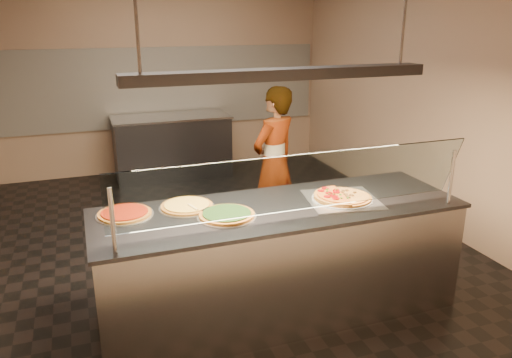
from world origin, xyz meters
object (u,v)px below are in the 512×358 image
object	(u,v)px
half_pizza_sausage	(354,195)
worker	(274,162)
half_pizza_pepperoni	(330,197)
perforated_tray	(342,199)
pizza_spinach	(227,214)
prep_table	(172,146)
pizza_cheese	(187,206)
sneeze_guard	(299,184)
pizza_spatula	(200,208)
pizza_tomato	(125,213)
serving_counter	(279,260)
heat_lamp_housing	(282,74)

from	to	relation	value
half_pizza_sausage	worker	xyz separation A→B (m)	(-0.10, 1.50, -0.13)
half_pizza_sausage	half_pizza_pepperoni	bearing A→B (deg)	-179.73
perforated_tray	pizza_spinach	size ratio (longest dim) A/B	1.45
half_pizza_sausage	prep_table	distance (m)	4.08
perforated_tray	pizza_cheese	size ratio (longest dim) A/B	1.49
sneeze_guard	pizza_spatula	distance (m)	0.80
half_pizza_sausage	worker	size ratio (longest dim) A/B	0.30
half_pizza_sausage	pizza_spatula	distance (m)	1.26
perforated_tray	worker	xyz separation A→B (m)	(0.01, 1.50, -0.11)
half_pizza_pepperoni	pizza_spinach	world-z (taller)	half_pizza_pepperoni
half_pizza_sausage	pizza_spinach	size ratio (longest dim) A/B	1.11
half_pizza_pepperoni	perforated_tray	bearing A→B (deg)	-0.73
prep_table	pizza_spatula	bearing A→B (deg)	-97.30
half_pizza_pepperoni	sneeze_guard	bearing A→B (deg)	-143.40
pizza_spinach	pizza_cheese	bearing A→B (deg)	130.01
pizza_spinach	pizza_tomato	world-z (taller)	pizza_spinach
sneeze_guard	half_pizza_sausage	xyz separation A→B (m)	(0.64, 0.31, -0.27)
worker	sneeze_guard	bearing A→B (deg)	45.12
serving_counter	perforated_tray	xyz separation A→B (m)	(0.53, -0.03, 0.47)
half_pizza_sausage	pizza_spatula	size ratio (longest dim) A/B	2.21
pizza_spinach	worker	size ratio (longest dim) A/B	0.27
worker	perforated_tray	bearing A→B (deg)	61.43
pizza_cheese	worker	distance (m)	1.76
pizza_cheese	heat_lamp_housing	bearing A→B (deg)	-18.38
pizza_tomato	prep_table	world-z (taller)	pizza_tomato
worker	prep_table	bearing A→B (deg)	-103.18
prep_table	worker	distance (m)	2.59
serving_counter	heat_lamp_housing	world-z (taller)	heat_lamp_housing
perforated_tray	pizza_spatula	distance (m)	1.15
sneeze_guard	heat_lamp_housing	xyz separation A→B (m)	(0.00, 0.34, 0.72)
pizza_spinach	pizza_cheese	xyz separation A→B (m)	(-0.24, 0.29, -0.00)
pizza_spinach	heat_lamp_housing	distance (m)	1.10
serving_counter	half_pizza_sausage	size ratio (longest dim) A/B	5.87
sneeze_guard	worker	bearing A→B (deg)	73.31
pizza_spatula	pizza_tomato	bearing A→B (deg)	166.91
pizza_spinach	pizza_spatula	bearing A→B (deg)	135.19
prep_table	worker	bearing A→B (deg)	-74.99
perforated_tray	half_pizza_sausage	xyz separation A→B (m)	(0.11, 0.00, 0.02)
serving_counter	sneeze_guard	world-z (taller)	sneeze_guard
sneeze_guard	prep_table	size ratio (longest dim) A/B	1.54
pizza_spinach	pizza_tomato	bearing A→B (deg)	157.88
sneeze_guard	half_pizza_pepperoni	distance (m)	0.59
serving_counter	pizza_spinach	size ratio (longest dim) A/B	6.52
half_pizza_pepperoni	prep_table	world-z (taller)	half_pizza_pepperoni
half_pizza_sausage	pizza_tomato	distance (m)	1.82
perforated_tray	heat_lamp_housing	bearing A→B (deg)	176.73
pizza_cheese	serving_counter	bearing A→B (deg)	-18.38
prep_table	pizza_tomato	bearing A→B (deg)	-105.63
half_pizza_pepperoni	pizza_spinach	bearing A→B (deg)	-178.22
pizza_spatula	serving_counter	bearing A→B (deg)	-9.73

